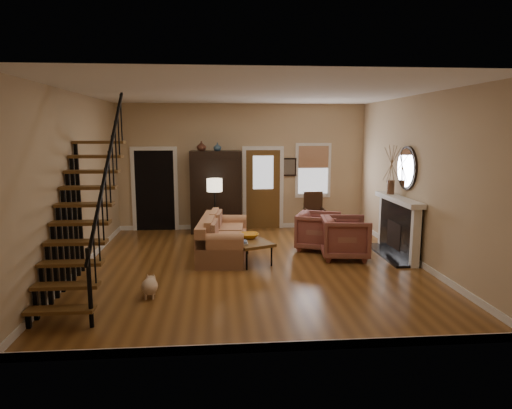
{
  "coord_description": "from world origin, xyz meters",
  "views": [
    {
      "loc": [
        -0.66,
        -8.55,
        2.61
      ],
      "look_at": [
        0.1,
        0.4,
        1.15
      ],
      "focal_mm": 32.0,
      "sensor_mm": 36.0,
      "label": 1
    }
  ],
  "objects": [
    {
      "name": "bowl",
      "position": [
        -0.03,
        0.48,
        0.5
      ],
      "size": [
        0.4,
        0.4,
        0.1
      ],
      "primitive_type": "imported",
      "color": "orange",
      "rests_on": "coffee_table"
    },
    {
      "name": "dog",
      "position": [
        -1.75,
        -1.53,
        0.16
      ],
      "size": [
        0.28,
        0.44,
        0.31
      ],
      "primitive_type": null,
      "rotation": [
        0.0,
        0.0,
        0.05
      ],
      "color": "beige",
      "rests_on": "ground"
    },
    {
      "name": "sofa",
      "position": [
        -0.56,
        0.8,
        0.4
      ],
      "size": [
        1.11,
        2.21,
        0.79
      ],
      "primitive_type": null,
      "rotation": [
        0.0,
        0.0,
        -0.09
      ],
      "color": "#B47951",
      "rests_on": "ground"
    },
    {
      "name": "fireplace",
      "position": [
        3.13,
        0.5,
        0.74
      ],
      "size": [
        0.33,
        1.95,
        2.3
      ],
      "color": "black",
      "rests_on": "ground"
    },
    {
      "name": "floor_lamp",
      "position": [
        -0.73,
        1.78,
        0.77
      ],
      "size": [
        0.35,
        0.35,
        1.53
      ],
      "primitive_type": null,
      "rotation": [
        0.0,
        0.0,
        -0.0
      ],
      "color": "black",
      "rests_on": "ground"
    },
    {
      "name": "room",
      "position": [
        -0.41,
        1.76,
        1.51
      ],
      "size": [
        7.0,
        7.33,
        3.3
      ],
      "color": "brown",
      "rests_on": "ground"
    },
    {
      "name": "armchair_left",
      "position": [
        1.94,
        0.41,
        0.43
      ],
      "size": [
        1.06,
        1.04,
        0.86
      ],
      "primitive_type": "imported",
      "rotation": [
        0.0,
        0.0,
        1.44
      ],
      "color": "maroon",
      "rests_on": "ground"
    },
    {
      "name": "books",
      "position": [
        -0.2,
        0.03,
        0.47
      ],
      "size": [
        0.21,
        0.29,
        0.05
      ],
      "primitive_type": null,
      "color": "beige",
      "rests_on": "coffee_table"
    },
    {
      "name": "armchair_right",
      "position": [
        1.55,
        1.14,
        0.41
      ],
      "size": [
        1.17,
        1.16,
        0.83
      ],
      "primitive_type": "imported",
      "rotation": [
        0.0,
        0.0,
        1.19
      ],
      "color": "maroon",
      "rests_on": "ground"
    },
    {
      "name": "side_chair",
      "position": [
        1.85,
        2.95,
        0.51
      ],
      "size": [
        0.54,
        0.54,
        1.02
      ],
      "primitive_type": null,
      "color": "#311D0F",
      "rests_on": "ground"
    },
    {
      "name": "vase_b",
      "position": [
        -0.65,
        3.05,
        2.21
      ],
      "size": [
        0.2,
        0.2,
        0.21
      ],
      "primitive_type": "imported",
      "color": "#334C60",
      "rests_on": "armoire"
    },
    {
      "name": "coffee_table",
      "position": [
        -0.08,
        0.33,
        0.22
      ],
      "size": [
        1.09,
        1.34,
        0.45
      ],
      "primitive_type": null,
      "rotation": [
        0.0,
        0.0,
        0.41
      ],
      "color": "brown",
      "rests_on": "ground"
    },
    {
      "name": "vase_a",
      "position": [
        -1.05,
        3.05,
        2.22
      ],
      "size": [
        0.24,
        0.24,
        0.25
      ],
      "primitive_type": "imported",
      "color": "#4C2619",
      "rests_on": "armoire"
    },
    {
      "name": "staircase",
      "position": [
        -2.78,
        -1.3,
        1.6
      ],
      "size": [
        0.94,
        2.8,
        3.2
      ],
      "primitive_type": null,
      "color": "brown",
      "rests_on": "ground"
    },
    {
      "name": "armoire",
      "position": [
        -0.7,
        3.15,
        1.05
      ],
      "size": [
        1.3,
        0.6,
        2.1
      ],
      "primitive_type": null,
      "color": "black",
      "rests_on": "ground"
    }
  ]
}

